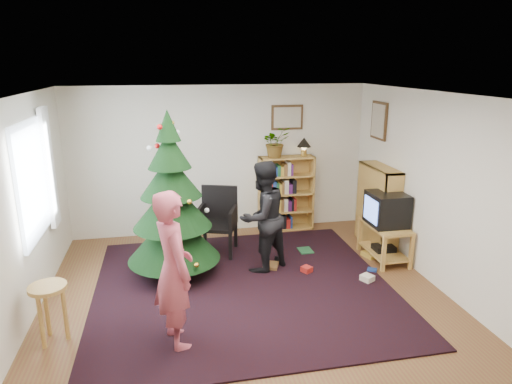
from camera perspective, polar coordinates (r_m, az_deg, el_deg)
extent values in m
plane|color=brown|center=(5.86, -1.08, -13.20)|extent=(5.00, 5.00, 0.00)
plane|color=white|center=(5.13, -1.22, 12.00)|extent=(5.00, 5.00, 0.00)
cube|color=silver|center=(7.76, -4.48, 3.97)|extent=(5.00, 0.02, 2.50)
cube|color=silver|center=(3.13, 7.39, -14.95)|extent=(5.00, 0.02, 2.50)
cube|color=silver|center=(5.52, -27.66, -2.83)|extent=(0.02, 5.00, 2.50)
cube|color=silver|center=(6.29, 21.88, 0.01)|extent=(0.02, 5.00, 2.50)
cube|color=black|center=(6.11, -1.60, -11.78)|extent=(3.80, 3.60, 0.02)
cube|color=silver|center=(6.00, -26.19, 1.26)|extent=(0.04, 1.20, 1.40)
cube|color=white|center=(6.65, -24.42, 2.77)|extent=(0.06, 0.35, 1.60)
cube|color=#4C3319|center=(7.84, 3.91, 9.29)|extent=(0.55, 0.03, 0.42)
cube|color=beige|center=(7.84, 3.91, 9.29)|extent=(0.47, 0.01, 0.34)
cube|color=#4C3319|center=(7.64, 15.13, 8.61)|extent=(0.03, 0.50, 0.60)
cube|color=beige|center=(7.64, 15.13, 8.61)|extent=(0.01, 0.42, 0.52)
cylinder|color=#3F2816|center=(6.51, -10.08, -9.12)|extent=(0.12, 0.12, 0.24)
cone|color=black|center=(6.32, -10.28, -5.21)|extent=(1.26, 1.26, 0.71)
cone|color=black|center=(6.19, -10.48, -1.52)|extent=(1.05, 1.05, 0.63)
cone|color=black|center=(6.08, -10.66, 1.99)|extent=(0.81, 0.81, 0.56)
cone|color=black|center=(6.01, -10.83, 5.23)|extent=(0.57, 0.57, 0.49)
cone|color=black|center=(5.96, -10.99, 8.20)|extent=(0.32, 0.32, 0.41)
cube|color=#C39345|center=(7.96, 3.78, -0.16)|extent=(0.95, 0.30, 1.30)
cube|color=#C39345|center=(7.81, 3.86, 4.32)|extent=(0.95, 0.30, 0.03)
cube|color=#C39345|center=(7.46, 14.98, -1.80)|extent=(0.30, 0.95, 1.30)
cube|color=#C39345|center=(7.30, 15.33, 2.96)|extent=(0.30, 0.95, 0.03)
cube|color=#C39345|center=(7.00, 15.89, -4.06)|extent=(0.48, 0.87, 0.04)
cube|color=#C39345|center=(6.68, 15.66, -7.58)|extent=(0.05, 0.05, 0.51)
cube|color=#C39345|center=(6.87, 18.83, -7.17)|extent=(0.05, 0.05, 0.51)
cube|color=#C39345|center=(7.35, 12.83, -5.18)|extent=(0.05, 0.05, 0.51)
cube|color=#C39345|center=(7.53, 15.79, -4.88)|extent=(0.05, 0.05, 0.51)
cube|color=#C39345|center=(7.15, 15.64, -7.15)|extent=(0.44, 0.83, 0.03)
cube|color=black|center=(7.13, 15.68, -6.75)|extent=(0.30, 0.25, 0.08)
cube|color=black|center=(6.92, 16.05, -2.04)|extent=(0.50, 0.55, 0.48)
cube|color=#5A83F6|center=(6.81, 14.15, -2.19)|extent=(0.01, 0.43, 0.34)
cube|color=black|center=(6.98, -4.91, -4.19)|extent=(0.70, 0.70, 0.05)
cube|color=black|center=(7.13, -5.20, -1.36)|extent=(0.55, 0.22, 0.56)
cube|color=black|center=(6.81, -6.71, -6.83)|extent=(0.06, 0.06, 0.46)
cube|color=black|center=(6.86, -2.54, -6.55)|extent=(0.06, 0.06, 0.46)
cube|color=black|center=(7.27, -7.06, -5.34)|extent=(0.06, 0.06, 0.46)
cube|color=black|center=(7.32, -3.16, -5.09)|extent=(0.06, 0.06, 0.46)
cylinder|color=#C39345|center=(5.24, -24.64, -10.80)|extent=(0.39, 0.39, 0.04)
cylinder|color=#C39345|center=(5.36, -22.75, -13.86)|extent=(0.05, 0.05, 0.60)
cylinder|color=#C39345|center=(5.51, -24.69, -13.25)|extent=(0.05, 0.05, 0.60)
cylinder|color=#C39345|center=(5.30, -25.27, -14.50)|extent=(0.05, 0.05, 0.60)
imported|color=#B14757|center=(4.74, -10.26, -9.54)|extent=(0.56, 0.70, 1.67)
imported|color=black|center=(6.33, 0.82, -3.12)|extent=(0.96, 0.91, 1.57)
imported|color=gray|center=(7.71, 2.45, 6.26)|extent=(0.55, 0.50, 0.52)
cylinder|color=#A57F33|center=(7.88, 5.98, 4.86)|extent=(0.10, 0.10, 0.10)
sphere|color=#FFD88C|center=(7.86, 6.01, 5.65)|extent=(0.10, 0.10, 0.10)
cone|color=black|center=(7.84, 6.02, 6.22)|extent=(0.24, 0.24, 0.16)
cube|color=#A51E19|center=(6.52, 6.34, -9.71)|extent=(0.20, 0.20, 0.08)
cube|color=navy|center=(6.72, 14.31, -9.32)|extent=(0.20, 0.20, 0.08)
cube|color=#1E592D|center=(7.19, 6.19, -7.18)|extent=(0.20, 0.20, 0.08)
cube|color=gold|center=(7.22, 14.25, -7.49)|extent=(0.20, 0.20, 0.08)
cube|color=brown|center=(6.63, 1.84, -9.18)|extent=(0.20, 0.20, 0.08)
cube|color=beige|center=(6.42, 13.72, -10.55)|extent=(0.20, 0.20, 0.08)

